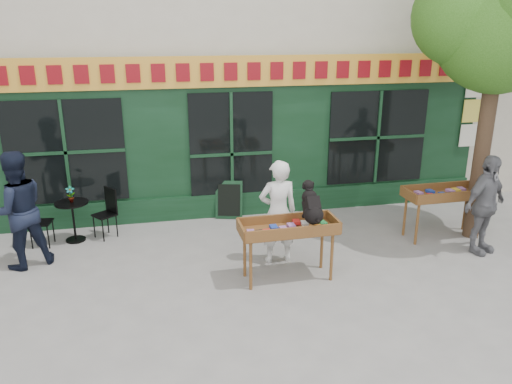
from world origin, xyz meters
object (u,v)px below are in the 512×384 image
book_cart_center (288,231)px  man_right (485,205)px  bistro_table (73,213)px  book_cart_right (445,196)px  dog (312,202)px  man_left (17,210)px  woman (278,212)px

book_cart_center → man_right: man_right is taller
man_right → bistro_table: size_ratio=2.33×
book_cart_right → bistro_table: bearing=168.4°
book_cart_center → book_cart_right: size_ratio=1.00×
dog → man_right: (3.25, 0.29, -0.40)m
man_left → book_cart_right: bearing=150.3°
book_cart_center → book_cart_right: same height
book_cart_center → woman: size_ratio=0.85×
book_cart_center → man_left: 4.41m
book_cart_center → man_right: bearing=2.7°
woman → bistro_table: size_ratio=2.34×
dog → man_left: size_ratio=0.30×
dog → man_right: bearing=4.0°
book_cart_center → man_left: size_ratio=0.77×
woman → man_right: woman is taller
woman → man_right: 3.63m
book_cart_center → dog: 0.59m
dog → bistro_table: bearing=147.9°
book_cart_right → book_cart_center: bearing=-164.4°
dog → woman: woman is taller
dog → woman: bearing=115.4°
book_cart_right → man_right: man_right is taller
book_cart_center → bistro_table: (-3.50, 2.26, -0.28)m
man_right → bistro_table: bearing=143.0°
woman → man_right: size_ratio=1.00×
dog → man_left: man_left is taller
book_cart_right → man_left: bearing=176.1°
man_left → woman: bearing=143.5°
book_cart_center → bistro_table: 4.17m
book_cart_center → woman: (0.00, 0.65, 0.07)m
woman → bistro_table: woman is taller
woman → man_right: bearing=172.4°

